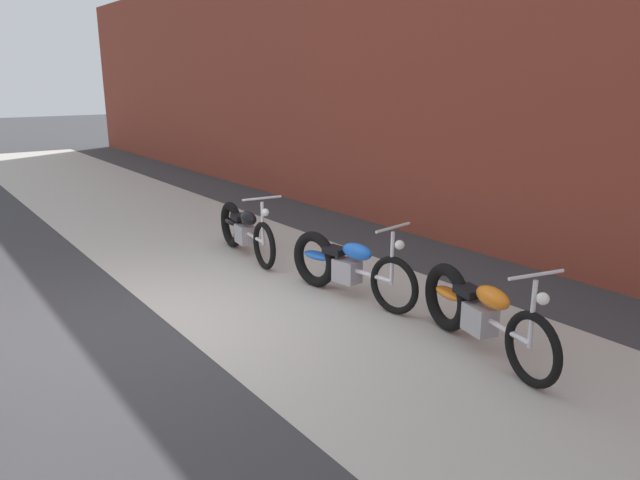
{
  "coord_description": "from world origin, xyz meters",
  "views": [
    {
      "loc": [
        5.87,
        -2.23,
        2.61
      ],
      "look_at": [
        0.39,
        1.79,
        0.75
      ],
      "focal_mm": 33.27,
      "sensor_mm": 36.0,
      "label": 1
    }
  ],
  "objects": [
    {
      "name": "motorcycle_orange",
      "position": [
        2.39,
        2.23,
        0.4
      ],
      "size": [
        1.97,
        0.75,
        1.03
      ],
      "rotation": [
        0.0,
        0.0,
        -0.24
      ],
      "color": "black",
      "rests_on": "ground"
    },
    {
      "name": "brick_building_wall",
      "position": [
        0.0,
        5.2,
        2.57
      ],
      "size": [
        36.0,
        0.5,
        5.14
      ],
      "primitive_type": "cube",
      "color": "brown",
      "rests_on": "ground"
    },
    {
      "name": "motorcycle_blue",
      "position": [
        0.45,
        2.09,
        0.4
      ],
      "size": [
        2.0,
        0.59,
        1.03
      ],
      "rotation": [
        0.0,
        0.0,
        0.14
      ],
      "color": "black",
      "rests_on": "ground"
    },
    {
      "name": "ground_plane",
      "position": [
        0.0,
        0.0,
        0.0
      ],
      "size": [
        80.0,
        80.0,
        0.0
      ],
      "primitive_type": "plane",
      "color": "#38383A"
    },
    {
      "name": "sidewalk_slab",
      "position": [
        0.0,
        1.75,
        0.0
      ],
      "size": [
        36.0,
        3.5,
        0.01
      ],
      "primitive_type": "cube",
      "color": "#B2ADA3",
      "rests_on": "ground"
    },
    {
      "name": "motorcycle_black",
      "position": [
        -1.84,
        1.98,
        0.4
      ],
      "size": [
        2.0,
        0.63,
        1.03
      ],
      "rotation": [
        0.0,
        0.0,
        -0.13
      ],
      "color": "black",
      "rests_on": "ground"
    }
  ]
}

